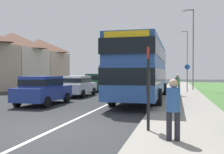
{
  "coord_description": "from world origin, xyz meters",
  "views": [
    {
      "loc": [
        3.79,
        -7.37,
        1.84
      ],
      "look_at": [
        0.67,
        4.9,
        1.6
      ],
      "focal_mm": 40.53,
      "sensor_mm": 36.0,
      "label": 1
    }
  ],
  "objects_px": {
    "parked_car_dark_green": "(98,82)",
    "street_lamp_mid": "(192,45)",
    "cycle_route_sign": "(187,77)",
    "parked_car_blue": "(43,89)",
    "street_lamp_far": "(187,54)",
    "double_decker_bus": "(142,68)",
    "bus_stop_sign": "(148,82)",
    "pedestrian_at_stop": "(173,107)",
    "pedestrian_walking_away": "(178,84)",
    "parked_car_white": "(77,85)"
  },
  "relations": [
    {
      "from": "parked_car_dark_green",
      "to": "street_lamp_mid",
      "type": "distance_m",
      "value": 9.94
    },
    {
      "from": "cycle_route_sign",
      "to": "parked_car_blue",
      "type": "bearing_deg",
      "value": -129.25
    },
    {
      "from": "parked_car_blue",
      "to": "street_lamp_far",
      "type": "height_order",
      "value": "street_lamp_far"
    },
    {
      "from": "double_decker_bus",
      "to": "bus_stop_sign",
      "type": "bearing_deg",
      "value": -81.45
    },
    {
      "from": "double_decker_bus",
      "to": "bus_stop_sign",
      "type": "distance_m",
      "value": 8.94
    },
    {
      "from": "parked_car_dark_green",
      "to": "parked_car_blue",
      "type": "bearing_deg",
      "value": -89.32
    },
    {
      "from": "pedestrian_at_stop",
      "to": "double_decker_bus",
      "type": "bearing_deg",
      "value": 101.85
    },
    {
      "from": "parked_car_dark_green",
      "to": "pedestrian_walking_away",
      "type": "relative_size",
      "value": 2.61
    },
    {
      "from": "double_decker_bus",
      "to": "pedestrian_at_stop",
      "type": "xyz_separation_m",
      "value": [
        2.05,
        -9.77,
        -1.17
      ]
    },
    {
      "from": "bus_stop_sign",
      "to": "street_lamp_mid",
      "type": "distance_m",
      "value": 18.87
    },
    {
      "from": "parked_car_dark_green",
      "to": "street_lamp_mid",
      "type": "height_order",
      "value": "street_lamp_mid"
    },
    {
      "from": "parked_car_blue",
      "to": "pedestrian_walking_away",
      "type": "xyz_separation_m",
      "value": [
        7.38,
        6.25,
        0.09
      ]
    },
    {
      "from": "cycle_route_sign",
      "to": "parked_car_dark_green",
      "type": "bearing_deg",
      "value": 176.16
    },
    {
      "from": "pedestrian_walking_away",
      "to": "street_lamp_mid",
      "type": "bearing_deg",
      "value": 78.55
    },
    {
      "from": "bus_stop_sign",
      "to": "street_lamp_far",
      "type": "height_order",
      "value": "street_lamp_far"
    },
    {
      "from": "parked_car_blue",
      "to": "street_lamp_mid",
      "type": "relative_size",
      "value": 0.49
    },
    {
      "from": "pedestrian_walking_away",
      "to": "street_lamp_mid",
      "type": "distance_m",
      "value": 7.9
    },
    {
      "from": "pedestrian_walking_away",
      "to": "street_lamp_far",
      "type": "distance_m",
      "value": 23.7
    },
    {
      "from": "parked_car_blue",
      "to": "parked_car_dark_green",
      "type": "height_order",
      "value": "parked_car_dark_green"
    },
    {
      "from": "parked_car_blue",
      "to": "bus_stop_sign",
      "type": "bearing_deg",
      "value": -39.49
    },
    {
      "from": "double_decker_bus",
      "to": "bus_stop_sign",
      "type": "height_order",
      "value": "double_decker_bus"
    },
    {
      "from": "parked_car_white",
      "to": "pedestrian_at_stop",
      "type": "relative_size",
      "value": 2.38
    },
    {
      "from": "parked_car_dark_green",
      "to": "bus_stop_sign",
      "type": "height_order",
      "value": "bus_stop_sign"
    },
    {
      "from": "street_lamp_mid",
      "to": "double_decker_bus",
      "type": "bearing_deg",
      "value": -110.53
    },
    {
      "from": "parked_car_dark_green",
      "to": "street_lamp_far",
      "type": "relative_size",
      "value": 0.51
    },
    {
      "from": "parked_car_blue",
      "to": "cycle_route_sign",
      "type": "bearing_deg",
      "value": 50.75
    },
    {
      "from": "bus_stop_sign",
      "to": "cycle_route_sign",
      "type": "xyz_separation_m",
      "value": [
        1.72,
        15.37,
        -0.11
      ]
    },
    {
      "from": "bus_stop_sign",
      "to": "double_decker_bus",
      "type": "bearing_deg",
      "value": 98.55
    },
    {
      "from": "pedestrian_walking_away",
      "to": "street_lamp_far",
      "type": "xyz_separation_m",
      "value": [
        1.51,
        23.34,
        3.81
      ]
    },
    {
      "from": "pedestrian_at_stop",
      "to": "parked_car_blue",
      "type": "bearing_deg",
      "value": 138.84
    },
    {
      "from": "cycle_route_sign",
      "to": "street_lamp_far",
      "type": "relative_size",
      "value": 0.3
    },
    {
      "from": "bus_stop_sign",
      "to": "street_lamp_mid",
      "type": "bearing_deg",
      "value": 82.92
    },
    {
      "from": "street_lamp_mid",
      "to": "bus_stop_sign",
      "type": "bearing_deg",
      "value": -97.08
    },
    {
      "from": "pedestrian_at_stop",
      "to": "street_lamp_mid",
      "type": "relative_size",
      "value": 0.21
    },
    {
      "from": "pedestrian_walking_away",
      "to": "cycle_route_sign",
      "type": "xyz_separation_m",
      "value": [
        0.82,
        3.79,
        0.45
      ]
    },
    {
      "from": "bus_stop_sign",
      "to": "cycle_route_sign",
      "type": "relative_size",
      "value": 1.03
    },
    {
      "from": "street_lamp_mid",
      "to": "cycle_route_sign",
      "type": "bearing_deg",
      "value": -100.52
    },
    {
      "from": "parked_car_dark_green",
      "to": "pedestrian_walking_away",
      "type": "bearing_deg",
      "value": -30.08
    },
    {
      "from": "parked_car_white",
      "to": "pedestrian_at_stop",
      "type": "distance_m",
      "value": 13.56
    },
    {
      "from": "parked_car_blue",
      "to": "bus_stop_sign",
      "type": "xyz_separation_m",
      "value": [
        6.48,
        -5.34,
        0.65
      ]
    },
    {
      "from": "parked_car_blue",
      "to": "street_lamp_far",
      "type": "xyz_separation_m",
      "value": [
        8.89,
        29.59,
        3.9
      ]
    },
    {
      "from": "parked_car_dark_green",
      "to": "bus_stop_sign",
      "type": "distance_m",
      "value": 17.26
    },
    {
      "from": "double_decker_bus",
      "to": "street_lamp_far",
      "type": "relative_size",
      "value": 1.3
    },
    {
      "from": "parked_car_dark_green",
      "to": "cycle_route_sign",
      "type": "relative_size",
      "value": 1.73
    },
    {
      "from": "pedestrian_walking_away",
      "to": "cycle_route_sign",
      "type": "bearing_deg",
      "value": 77.79
    },
    {
      "from": "pedestrian_at_stop",
      "to": "street_lamp_far",
      "type": "xyz_separation_m",
      "value": [
        1.68,
        35.89,
        3.81
      ]
    },
    {
      "from": "double_decker_bus",
      "to": "cycle_route_sign",
      "type": "height_order",
      "value": "double_decker_bus"
    },
    {
      "from": "pedestrian_walking_away",
      "to": "bus_stop_sign",
      "type": "xyz_separation_m",
      "value": [
        -0.9,
        -11.59,
        0.56
      ]
    },
    {
      "from": "double_decker_bus",
      "to": "parked_car_white",
      "type": "height_order",
      "value": "double_decker_bus"
    },
    {
      "from": "pedestrian_at_stop",
      "to": "bus_stop_sign",
      "type": "relative_size",
      "value": 0.64
    }
  ]
}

